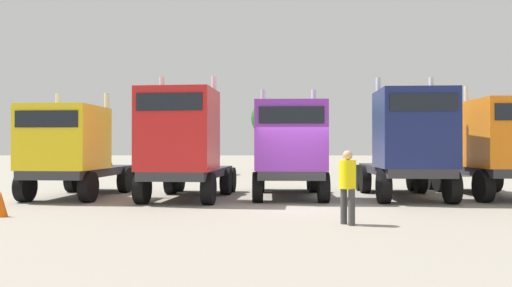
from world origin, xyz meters
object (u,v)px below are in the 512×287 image
semi_truck_purple (289,149)px  semi_truck_orange (499,148)px  semi_truck_navy (409,144)px  semi_truck_yellow (72,150)px  traffic_cone_near (1,204)px  visitor_in_hivis (348,182)px  semi_truck_red (183,144)px

semi_truck_purple → semi_truck_orange: semi_truck_orange is taller
semi_truck_orange → semi_truck_navy: bearing=-82.5°
semi_truck_yellow → semi_truck_purple: bearing=93.3°
semi_truck_orange → traffic_cone_near: bearing=-73.1°
semi_truck_orange → visitor_in_hivis: size_ratio=3.60×
semi_truck_red → visitor_in_hivis: 7.09m
semi_truck_yellow → semi_truck_red: size_ratio=1.03×
visitor_in_hivis → traffic_cone_near: size_ratio=2.60×
semi_truck_purple → visitor_in_hivis: semi_truck_purple is taller
semi_truck_purple → semi_truck_orange: (7.54, 0.16, 0.02)m
semi_truck_yellow → visitor_in_hivis: size_ratio=3.46×
semi_truck_yellow → semi_truck_orange: bearing=93.8°
semi_truck_red → traffic_cone_near: 5.98m
semi_truck_orange → semi_truck_red: bearing=-85.9°
semi_truck_orange → semi_truck_yellow: bearing=-90.1°
semi_truck_red → semi_truck_orange: bearing=99.8°
semi_truck_red → semi_truck_purple: (3.70, 0.80, -0.15)m
semi_truck_red → traffic_cone_near: size_ratio=8.73×
traffic_cone_near → semi_truck_red: bearing=43.3°
visitor_in_hivis → traffic_cone_near: 9.10m
semi_truck_purple → semi_truck_navy: bearing=86.0°
semi_truck_orange → visitor_in_hivis: semi_truck_orange is taller
semi_truck_navy → semi_truck_orange: (3.35, 0.49, -0.14)m
semi_truck_red → semi_truck_navy: 7.89m
semi_truck_yellow → semi_truck_red: semi_truck_red is taller
semi_truck_yellow → semi_truck_purple: size_ratio=1.00×
semi_truck_purple → semi_truck_orange: 7.54m
semi_truck_navy → semi_truck_orange: size_ratio=0.99×
semi_truck_yellow → traffic_cone_near: size_ratio=8.97×
semi_truck_yellow → semi_truck_red: (4.14, -0.77, 0.20)m
semi_truck_yellow → semi_truck_orange: (15.37, 0.19, 0.07)m
semi_truck_yellow → traffic_cone_near: (-0.06, -4.72, -1.41)m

